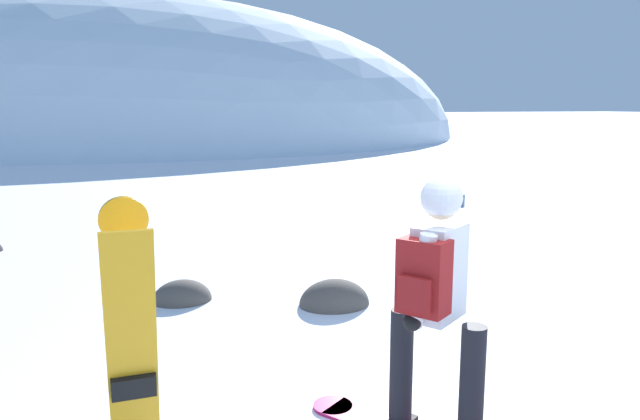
{
  "coord_description": "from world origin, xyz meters",
  "views": [
    {
      "loc": [
        -2.37,
        -2.94,
        2.13
      ],
      "look_at": [
        -0.21,
        3.12,
        1.0
      ],
      "focal_mm": 33.7,
      "sensor_mm": 36.0,
      "label": 1
    }
  ],
  "objects_px": {
    "spare_snowboard": "(131,337)",
    "rock_dark": "(182,300)",
    "rock_small": "(334,304)",
    "snowboarder_main": "(435,307)"
  },
  "relations": [
    {
      "from": "spare_snowboard",
      "to": "rock_dark",
      "type": "xyz_separation_m",
      "value": [
        0.63,
        3.07,
        -0.82
      ]
    },
    {
      "from": "spare_snowboard",
      "to": "rock_small",
      "type": "xyz_separation_m",
      "value": [
        2.16,
        2.38,
        -0.82
      ]
    },
    {
      "from": "snowboarder_main",
      "to": "rock_dark",
      "type": "height_order",
      "value": "snowboarder_main"
    },
    {
      "from": "spare_snowboard",
      "to": "rock_small",
      "type": "relative_size",
      "value": 2.1
    },
    {
      "from": "snowboarder_main",
      "to": "rock_small",
      "type": "distance_m",
      "value": 2.94
    },
    {
      "from": "spare_snowboard",
      "to": "snowboarder_main",
      "type": "bearing_deg",
      "value": -12.39
    },
    {
      "from": "spare_snowboard",
      "to": "rock_small",
      "type": "bearing_deg",
      "value": 47.73
    },
    {
      "from": "rock_dark",
      "to": "rock_small",
      "type": "distance_m",
      "value": 1.68
    },
    {
      "from": "snowboarder_main",
      "to": "rock_dark",
      "type": "distance_m",
      "value": 3.75
    },
    {
      "from": "snowboarder_main",
      "to": "rock_dark",
      "type": "bearing_deg",
      "value": 108.04
    }
  ]
}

